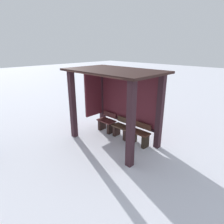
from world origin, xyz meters
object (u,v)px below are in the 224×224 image
object	(u,v)px
bench_right_inside	(140,136)
bench_center_inside	(122,129)
bus_shelter	(116,92)
bench_left_inside	(107,124)

from	to	relation	value
bench_right_inside	bench_center_inside	bearing A→B (deg)	179.94
bus_shelter	bench_right_inside	xyz separation A→B (m)	(0.93, 0.21, -1.43)
bus_shelter	bench_left_inside	distance (m)	1.62
bench_center_inside	bench_right_inside	size ratio (longest dim) A/B	0.96
bench_left_inside	bench_center_inside	distance (m)	0.81
bus_shelter	bench_left_inside	xyz separation A→B (m)	(-0.69, 0.21, -1.45)
bench_center_inside	bench_left_inside	bearing A→B (deg)	180.00
bench_center_inside	bus_shelter	bearing A→B (deg)	-119.80
bus_shelter	bench_left_inside	bearing A→B (deg)	162.76
bench_center_inside	bench_right_inside	world-z (taller)	bench_right_inside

